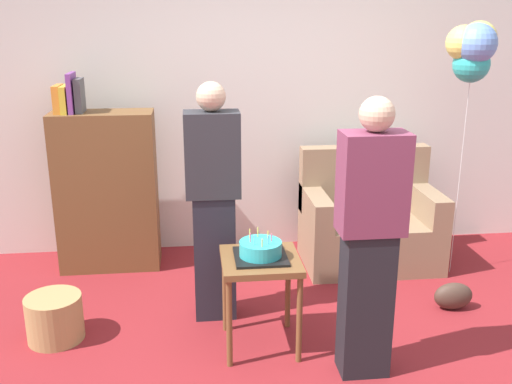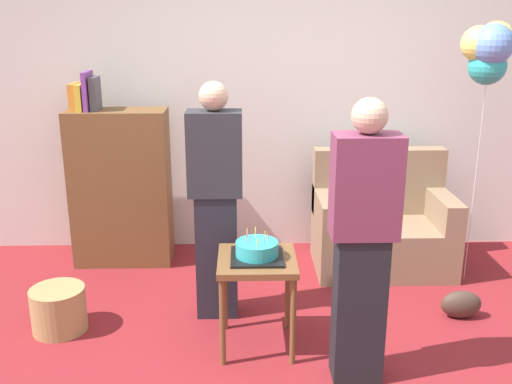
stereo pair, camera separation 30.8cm
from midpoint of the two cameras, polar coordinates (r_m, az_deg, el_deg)
ground_plane at (r=3.65m, az=6.32°, el=-16.96°), size 8.00×8.00×0.00m
wall_back at (r=5.11m, az=3.82°, el=9.32°), size 6.00×0.10×2.70m
couch at (r=4.97m, az=13.93°, el=-3.39°), size 1.10×0.70×0.96m
bookshelf at (r=4.92m, az=-11.43°, el=0.61°), size 0.80×0.36×1.60m
side_table at (r=3.62m, az=2.56°, el=-7.85°), size 0.48×0.48×0.60m
birthday_cake at (r=3.56m, az=2.59°, el=-5.77°), size 0.32×0.32×0.17m
person_blowing_candles at (r=3.90m, az=-1.72°, el=-0.93°), size 0.36×0.22×1.63m
person_holding_cake at (r=3.27m, az=13.06°, el=-4.98°), size 0.36×0.22×1.63m
wicker_basket at (r=4.11m, az=-16.72°, el=-10.99°), size 0.36×0.36×0.30m
handbag at (r=4.41m, az=21.40°, el=-10.24°), size 0.28×0.14×0.20m
balloon_bunch at (r=4.56m, az=23.74°, el=12.72°), size 0.39×0.37×1.99m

